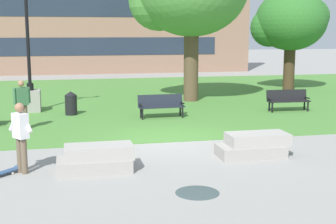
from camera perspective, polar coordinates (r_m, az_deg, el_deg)
The scene contains 13 objects.
ground_plane at distance 14.40m, azimuth 0.27°, elevation -3.73°, with size 140.00×140.00×0.00m, color gray.
grass_lawn at distance 24.10m, azimuth -4.84°, elevation 1.75°, with size 40.00×20.00×0.02m, color #4C8438.
concrete_block_center at distance 11.57m, azimuth -8.72°, elevation -5.65°, with size 1.85×0.90×0.64m.
concrete_block_left at distance 12.97m, azimuth 10.40°, elevation -4.02°, with size 1.92×0.90×0.64m.
person_skateboarder at distance 11.67m, azimuth -17.51°, elevation -2.52°, with size 0.61×0.49×1.71m.
skateboard at distance 11.77m, azimuth -19.57°, elevation -6.98°, with size 0.86×0.87×0.14m.
puddle at distance 10.05m, azimuth 3.60°, elevation -9.79°, with size 0.94×0.94×0.01m, color #47515B.
park_bench_near_right at distance 20.49m, azimuth 14.40°, elevation 1.55°, with size 1.82×0.59×0.90m.
park_bench_far_left at distance 18.34m, azimuth -0.85°, elevation 0.92°, with size 1.82×0.60×0.90m.
lamp_post_center at distance 20.54m, azimuth -16.46°, elevation 2.97°, with size 1.32×0.80×5.20m.
tree_near_right at distance 27.99m, azimuth 14.67°, elevation 10.63°, with size 4.25×4.05×5.70m.
trash_bin at distance 19.36m, azimuth -11.74°, elevation 1.08°, with size 0.49×0.49×0.96m.
person_bystander_near_lawn at distance 16.75m, azimuth -17.38°, elevation 1.16°, with size 0.59×0.41×1.71m.
Camera 1 is at (-3.00, -13.67, 3.37)m, focal length 50.00 mm.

